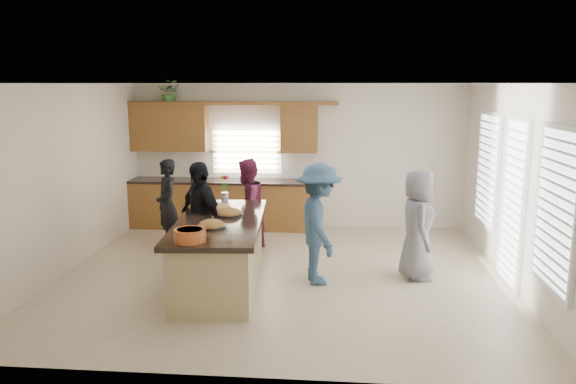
# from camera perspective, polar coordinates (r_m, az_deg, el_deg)

# --- Properties ---
(floor) EXTENTS (6.50, 6.50, 0.00)m
(floor) POSITION_cam_1_polar(r_m,az_deg,el_deg) (8.45, -0.56, -8.38)
(floor) COLOR beige
(floor) RESTS_ON ground
(room_shell) EXTENTS (6.52, 6.02, 2.81)m
(room_shell) POSITION_cam_1_polar(r_m,az_deg,el_deg) (8.03, -0.59, 4.54)
(room_shell) COLOR silver
(room_shell) RESTS_ON ground
(back_cabinetry) EXTENTS (4.08, 0.66, 2.46)m
(back_cabinetry) POSITION_cam_1_polar(r_m,az_deg,el_deg) (11.07, -6.77, 1.06)
(back_cabinetry) COLOR brown
(back_cabinetry) RESTS_ON ground
(right_wall_glazing) EXTENTS (0.06, 4.00, 2.25)m
(right_wall_glazing) POSITION_cam_1_polar(r_m,az_deg,el_deg) (8.30, 22.02, 0.05)
(right_wall_glazing) COLOR white
(right_wall_glazing) RESTS_ON ground
(island) EXTENTS (1.35, 2.78, 0.95)m
(island) POSITION_cam_1_polar(r_m,az_deg,el_deg) (7.95, -6.89, -6.30)
(island) COLOR tan
(island) RESTS_ON ground
(platter_front) EXTENTS (0.38, 0.38, 0.15)m
(platter_front) POSITION_cam_1_polar(r_m,az_deg,el_deg) (7.40, -7.79, -3.39)
(platter_front) COLOR black
(platter_front) RESTS_ON island
(platter_mid) EXTENTS (0.39, 0.39, 0.16)m
(platter_mid) POSITION_cam_1_polar(r_m,az_deg,el_deg) (8.04, -6.01, -2.19)
(platter_mid) COLOR black
(platter_mid) RESTS_ON island
(platter_back) EXTENTS (0.39, 0.39, 0.16)m
(platter_back) POSITION_cam_1_polar(r_m,az_deg,el_deg) (8.38, -6.96, -1.67)
(platter_back) COLOR black
(platter_back) RESTS_ON island
(salad_bowl) EXTENTS (0.38, 0.38, 0.15)m
(salad_bowl) POSITION_cam_1_polar(r_m,az_deg,el_deg) (6.77, -9.94, -4.30)
(salad_bowl) COLOR #BD5822
(salad_bowl) RESTS_ON island
(clear_cup) EXTENTS (0.09, 0.09, 0.10)m
(clear_cup) POSITION_cam_1_polar(r_m,az_deg,el_deg) (6.77, -5.94, -4.52)
(clear_cup) COLOR white
(clear_cup) RESTS_ON island
(plate_stack) EXTENTS (0.19, 0.19, 0.06)m
(plate_stack) POSITION_cam_1_polar(r_m,az_deg,el_deg) (8.61, -7.33, -1.35)
(plate_stack) COLOR #CE9AE1
(plate_stack) RESTS_ON island
(flower_vase) EXTENTS (0.14, 0.14, 0.45)m
(flower_vase) POSITION_cam_1_polar(r_m,az_deg,el_deg) (8.80, -6.45, 0.36)
(flower_vase) COLOR silver
(flower_vase) RESTS_ON island
(potted_plant) EXTENTS (0.45, 0.39, 0.47)m
(potted_plant) POSITION_cam_1_polar(r_m,az_deg,el_deg) (11.24, -11.91, 9.89)
(potted_plant) COLOR #397A30
(potted_plant) RESTS_ON back_cabinetry
(woman_left_back) EXTENTS (0.61, 0.67, 1.55)m
(woman_left_back) POSITION_cam_1_polar(r_m,az_deg,el_deg) (9.80, -12.18, -1.22)
(woman_left_back) COLOR black
(woman_left_back) RESTS_ON ground
(woman_left_mid) EXTENTS (0.83, 0.92, 1.57)m
(woman_left_mid) POSITION_cam_1_polar(r_m,az_deg,el_deg) (9.48, -4.20, -1.34)
(woman_left_mid) COLOR maroon
(woman_left_mid) RESTS_ON ground
(woman_left_front) EXTENTS (0.99, 1.00, 1.70)m
(woman_left_front) POSITION_cam_1_polar(r_m,az_deg,el_deg) (8.34, -8.92, -2.69)
(woman_left_front) COLOR black
(woman_left_front) RESTS_ON ground
(woman_right_back) EXTENTS (0.88, 1.23, 1.72)m
(woman_right_back) POSITION_cam_1_polar(r_m,az_deg,el_deg) (7.90, 3.18, -3.25)
(woman_right_back) COLOR #31506C
(woman_right_back) RESTS_ON ground
(woman_right_front) EXTENTS (0.53, 0.79, 1.60)m
(woman_right_front) POSITION_cam_1_polar(r_m,az_deg,el_deg) (8.31, 13.05, -3.25)
(woman_right_front) COLOR slate
(woman_right_front) RESTS_ON ground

